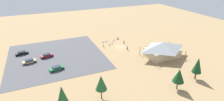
{
  "coord_description": "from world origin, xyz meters",
  "views": [
    {
      "loc": [
        30.46,
        63.0,
        29.49
      ],
      "look_at": [
        5.58,
        4.77,
        1.2
      ],
      "focal_mm": 29.03,
      "sensor_mm": 36.0,
      "label": 1
    }
  ],
  "objects_px": {
    "lot_sign": "(103,43)",
    "bicycle_silver_mid_cluster": "(149,46)",
    "bicycle_blue_near_sign": "(110,45)",
    "car_green_far_end": "(57,68)",
    "bicycle_black_by_bin": "(161,46)",
    "bike_pavilion": "(163,49)",
    "car_maroon_mid_lot": "(47,55)",
    "pine_west": "(179,76)",
    "bicycle_orange_edge_south": "(160,43)",
    "car_black_by_curb": "(22,53)",
    "bicycle_red_yard_left": "(146,47)",
    "bicycle_red_trailside": "(168,48)",
    "bicycle_purple_front_row": "(106,42)",
    "car_tan_back_corner": "(29,61)",
    "bicycle_purple_edge_north": "(113,43)",
    "trash_bin": "(118,38)",
    "visitor_at_bikes": "(127,48)",
    "bicycle_green_yard_center": "(114,40)",
    "pine_midwest": "(101,83)",
    "visitor_crossing_yard": "(124,42)",
    "pine_east": "(198,65)",
    "bicycle_teal_back_row": "(103,46)",
    "bicycle_white_near_porch": "(154,47)",
    "bicycle_yellow_lone_west": "(157,45)"
  },
  "relations": [
    {
      "from": "pine_west",
      "to": "bicycle_black_by_bin",
      "type": "distance_m",
      "value": 29.37
    },
    {
      "from": "pine_west",
      "to": "bicycle_purple_edge_north",
      "type": "bearing_deg",
      "value": -84.94
    },
    {
      "from": "bicycle_purple_edge_north",
      "to": "visitor_at_bikes",
      "type": "relative_size",
      "value": 0.99
    },
    {
      "from": "pine_midwest",
      "to": "bicycle_teal_back_row",
      "type": "height_order",
      "value": "pine_midwest"
    },
    {
      "from": "bicycle_purple_edge_north",
      "to": "car_black_by_curb",
      "type": "bearing_deg",
      "value": -6.15
    },
    {
      "from": "bike_pavilion",
      "to": "bicycle_red_trailside",
      "type": "bearing_deg",
      "value": -144.71
    },
    {
      "from": "visitor_at_bikes",
      "to": "bicycle_black_by_bin",
      "type": "bearing_deg",
      "value": 167.66
    },
    {
      "from": "lot_sign",
      "to": "car_maroon_mid_lot",
      "type": "relative_size",
      "value": 0.47
    },
    {
      "from": "bicycle_purple_front_row",
      "to": "car_green_far_end",
      "type": "xyz_separation_m",
      "value": [
        23.55,
        16.26,
        0.35
      ]
    },
    {
      "from": "bicycle_silver_mid_cluster",
      "to": "bicycle_purple_front_row",
      "type": "distance_m",
      "value": 18.76
    },
    {
      "from": "bicycle_teal_back_row",
      "to": "bicycle_red_trailside",
      "type": "bearing_deg",
      "value": 152.83
    },
    {
      "from": "trash_bin",
      "to": "bike_pavilion",
      "type": "bearing_deg",
      "value": 107.65
    },
    {
      "from": "trash_bin",
      "to": "car_black_by_curb",
      "type": "xyz_separation_m",
      "value": [
        40.45,
        0.67,
        0.27
      ]
    },
    {
      "from": "trash_bin",
      "to": "bicycle_purple_edge_north",
      "type": "xyz_separation_m",
      "value": [
        4.58,
        4.54,
        -0.06
      ]
    },
    {
      "from": "bicycle_red_yard_left",
      "to": "bicycle_red_trailside",
      "type": "height_order",
      "value": "bicycle_red_yard_left"
    },
    {
      "from": "bicycle_blue_near_sign",
      "to": "bicycle_orange_edge_south",
      "type": "relative_size",
      "value": 0.87
    },
    {
      "from": "lot_sign",
      "to": "bicycle_green_yard_center",
      "type": "height_order",
      "value": "lot_sign"
    },
    {
      "from": "bike_pavilion",
      "to": "car_maroon_mid_lot",
      "type": "bearing_deg",
      "value": -22.41
    },
    {
      "from": "bicycle_red_yard_left",
      "to": "car_green_far_end",
      "type": "xyz_separation_m",
      "value": [
        36.13,
        3.94,
        0.34
      ]
    },
    {
      "from": "bicycle_silver_mid_cluster",
      "to": "visitor_crossing_yard",
      "type": "relative_size",
      "value": 1.0
    },
    {
      "from": "bicycle_red_yard_left",
      "to": "bicycle_purple_edge_north",
      "type": "relative_size",
      "value": 0.85
    },
    {
      "from": "bicycle_white_near_porch",
      "to": "bicycle_purple_front_row",
      "type": "height_order",
      "value": "bicycle_purple_front_row"
    },
    {
      "from": "car_tan_back_corner",
      "to": "car_green_far_end",
      "type": "bearing_deg",
      "value": 132.86
    },
    {
      "from": "bicycle_red_trailside",
      "to": "bicycle_purple_front_row",
      "type": "height_order",
      "value": "bicycle_red_trailside"
    },
    {
      "from": "pine_midwest",
      "to": "car_black_by_curb",
      "type": "height_order",
      "value": "pine_midwest"
    },
    {
      "from": "car_black_by_curb",
      "to": "visitor_at_bikes",
      "type": "bearing_deg",
      "value": 163.31
    },
    {
      "from": "bicycle_orange_edge_south",
      "to": "car_black_by_curb",
      "type": "relative_size",
      "value": 0.35
    },
    {
      "from": "bicycle_orange_edge_south",
      "to": "car_black_by_curb",
      "type": "distance_m",
      "value": 56.17
    },
    {
      "from": "trash_bin",
      "to": "bicycle_purple_edge_north",
      "type": "distance_m",
      "value": 6.44
    },
    {
      "from": "bicycle_silver_mid_cluster",
      "to": "pine_west",
      "type": "bearing_deg",
      "value": 70.76
    },
    {
      "from": "bicycle_red_trailside",
      "to": "car_tan_back_corner",
      "type": "relative_size",
      "value": 0.31
    },
    {
      "from": "bicycle_orange_edge_south",
      "to": "car_tan_back_corner",
      "type": "bearing_deg",
      "value": -3.47
    },
    {
      "from": "pine_midwest",
      "to": "car_green_far_end",
      "type": "bearing_deg",
      "value": -65.76
    },
    {
      "from": "bicycle_blue_near_sign",
      "to": "car_green_far_end",
      "type": "relative_size",
      "value": 0.3
    },
    {
      "from": "bicycle_red_trailside",
      "to": "visitor_crossing_yard",
      "type": "distance_m",
      "value": 18.77
    },
    {
      "from": "pine_east",
      "to": "bicycle_purple_front_row",
      "type": "xyz_separation_m",
      "value": [
        13.42,
        -37.49,
        -4.1
      ]
    },
    {
      "from": "lot_sign",
      "to": "bicycle_silver_mid_cluster",
      "type": "distance_m",
      "value": 19.37
    },
    {
      "from": "bicycle_green_yard_center",
      "to": "car_maroon_mid_lot",
      "type": "bearing_deg",
      "value": 10.6
    },
    {
      "from": "trash_bin",
      "to": "bicycle_red_yard_left",
      "type": "bearing_deg",
      "value": 114.08
    },
    {
      "from": "bicycle_yellow_lone_west",
      "to": "car_green_far_end",
      "type": "height_order",
      "value": "car_green_far_end"
    },
    {
      "from": "pine_west",
      "to": "bicycle_orange_edge_south",
      "type": "height_order",
      "value": "pine_west"
    },
    {
      "from": "car_green_far_end",
      "to": "bicycle_black_by_bin",
      "type": "bearing_deg",
      "value": -176.7
    },
    {
      "from": "bicycle_silver_mid_cluster",
      "to": "bicycle_black_by_bin",
      "type": "bearing_deg",
      "value": 154.91
    },
    {
      "from": "bike_pavilion",
      "to": "car_tan_back_corner",
      "type": "xyz_separation_m",
      "value": [
        45.23,
        -13.78,
        -2.44
      ]
    },
    {
      "from": "bicycle_black_by_bin",
      "to": "car_black_by_curb",
      "type": "xyz_separation_m",
      "value": [
        53.11,
        -14.78,
        0.34
      ]
    },
    {
      "from": "pine_east",
      "to": "car_tan_back_corner",
      "type": "bearing_deg",
      "value": -33.58
    },
    {
      "from": "bicycle_purple_front_row",
      "to": "car_black_by_curb",
      "type": "height_order",
      "value": "car_black_by_curb"
    },
    {
      "from": "car_green_far_end",
      "to": "visitor_crossing_yard",
      "type": "distance_m",
      "value": 32.46
    },
    {
      "from": "bicycle_red_yard_left",
      "to": "car_green_far_end",
      "type": "distance_m",
      "value": 36.34
    },
    {
      "from": "bicycle_red_yard_left",
      "to": "pine_west",
      "type": "bearing_deg",
      "value": 74.32
    }
  ]
}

